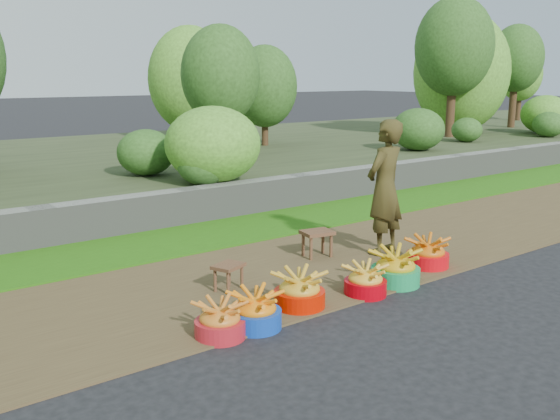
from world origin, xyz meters
TOP-DOWN VIEW (x-y plane):
  - ground_plane at (0.00, 0.00)m, footprint 120.00×120.00m
  - dirt_shoulder at (0.00, 1.25)m, footprint 80.00×2.50m
  - grass_verge at (0.00, 3.25)m, footprint 80.00×1.50m
  - retaining_wall at (0.00, 4.10)m, footprint 80.00×0.35m
  - earth_bank at (0.00, 9.00)m, footprint 80.00×10.00m
  - basin_a at (-1.90, 0.16)m, footprint 0.45×0.45m
  - basin_b at (-1.53, 0.14)m, footprint 0.48×0.48m
  - basin_c at (-0.90, 0.28)m, footprint 0.51×0.51m
  - basin_d at (-0.11, 0.15)m, footprint 0.45×0.45m
  - basin_e at (0.39, 0.19)m, footprint 0.54×0.54m
  - basin_f at (1.15, 0.37)m, footprint 0.50×0.50m
  - stool_left at (-1.20, 1.12)m, footprint 0.39×0.34m
  - stool_right at (0.37, 1.49)m, footprint 0.43×0.36m
  - vendor_woman at (1.15, 1.10)m, footprint 0.70×0.53m

SIDE VIEW (x-z plane):
  - ground_plane at x=0.00m, z-range 0.00..0.00m
  - dirt_shoulder at x=0.00m, z-range 0.00..0.02m
  - grass_verge at x=0.00m, z-range 0.00..0.04m
  - basin_d at x=-0.11m, z-range -0.02..0.32m
  - basin_a at x=-1.90m, z-range -0.02..0.32m
  - basin_b at x=-1.53m, z-range -0.02..0.34m
  - basin_f at x=1.15m, z-range -0.02..0.36m
  - basin_c at x=-0.90m, z-range -0.02..0.36m
  - basin_e at x=0.39m, z-range -0.02..0.38m
  - stool_left at x=-1.20m, z-range 0.10..0.39m
  - earth_bank at x=0.00m, z-range 0.00..0.50m
  - retaining_wall at x=0.00m, z-range 0.00..0.55m
  - stool_right at x=0.37m, z-range 0.12..0.45m
  - vendor_woman at x=1.15m, z-range 0.02..1.73m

